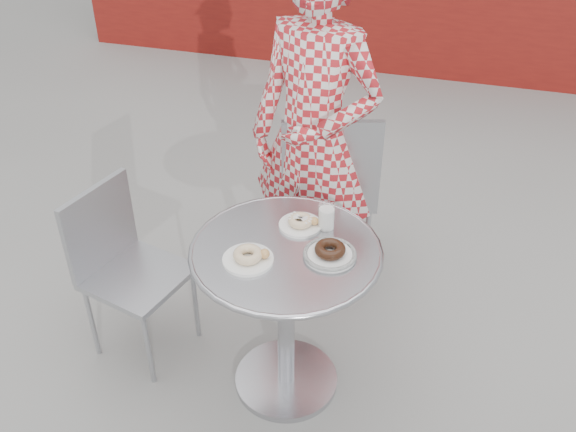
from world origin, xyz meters
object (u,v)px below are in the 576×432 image
(chair_left, at_px, (141,304))
(milk_cup, at_px, (326,217))
(plate_far, at_px, (301,223))
(seated_person, at_px, (315,140))
(plate_checker, at_px, (330,253))
(bistro_table, at_px, (286,285))
(plate_near, at_px, (249,257))
(chair_far, at_px, (326,218))

(chair_left, relative_size, milk_cup, 7.64)
(chair_left, relative_size, plate_far, 4.76)
(chair_left, bearing_deg, plate_far, -66.49)
(seated_person, height_order, plate_checker, seated_person)
(bistro_table, xyz_separation_m, chair_left, (-0.71, 0.04, -0.32))
(chair_left, bearing_deg, bistro_table, -79.09)
(chair_left, distance_m, plate_near, 0.81)
(chair_far, distance_m, milk_cup, 0.87)
(plate_checker, bearing_deg, milk_cup, 107.80)
(chair_left, bearing_deg, milk_cup, -66.24)
(chair_far, relative_size, plate_checker, 4.79)
(milk_cup, bearing_deg, plate_near, -128.49)
(plate_far, bearing_deg, plate_near, -115.83)
(chair_far, bearing_deg, milk_cup, 85.78)
(chair_far, relative_size, chair_left, 1.19)
(milk_cup, bearing_deg, bistro_table, -122.82)
(seated_person, distance_m, plate_near, 0.77)
(bistro_table, relative_size, plate_checker, 3.72)
(bistro_table, height_order, milk_cup, milk_cup)
(plate_far, distance_m, plate_near, 0.30)
(chair_far, height_order, chair_left, chair_far)
(bistro_table, distance_m, plate_far, 0.26)
(plate_far, xyz_separation_m, milk_cup, (0.10, 0.02, 0.03))
(chair_far, relative_size, plate_near, 5.08)
(plate_far, xyz_separation_m, plate_checker, (0.15, -0.15, -0.00))
(chair_left, relative_size, plate_near, 4.28)
(seated_person, bearing_deg, bistro_table, -69.52)
(plate_checker, xyz_separation_m, milk_cup, (-0.06, 0.17, 0.03))
(chair_left, bearing_deg, chair_far, -24.67)
(plate_far, bearing_deg, milk_cup, 11.16)
(plate_near, distance_m, plate_checker, 0.30)
(plate_checker, height_order, milk_cup, milk_cup)
(chair_far, distance_m, plate_far, 0.86)
(seated_person, distance_m, milk_cup, 0.51)
(bistro_table, distance_m, chair_far, 0.91)
(seated_person, height_order, plate_far, seated_person)
(bistro_table, height_order, chair_far, chair_far)
(bistro_table, relative_size, chair_left, 0.92)
(seated_person, bearing_deg, plate_near, -78.60)
(chair_left, distance_m, seated_person, 1.09)
(chair_far, xyz_separation_m, seated_person, (-0.02, -0.21, 0.58))
(plate_far, bearing_deg, seated_person, 98.32)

